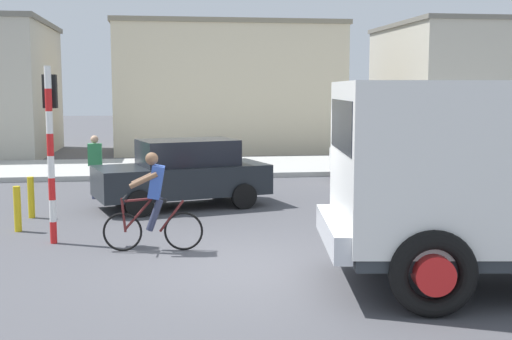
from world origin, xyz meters
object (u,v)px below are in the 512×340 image
(car_red_near, at_px, (400,155))
(pedestrian_near_kerb, at_px, (95,166))
(car_white_mid, at_px, (183,173))
(bollard_near, at_px, (17,209))
(bollard_far, at_px, (31,197))
(traffic_light_pole, at_px, (50,130))
(cyclist, at_px, (153,202))

(car_red_near, height_order, pedestrian_near_kerb, pedestrian_near_kerb)
(car_white_mid, height_order, bollard_near, car_white_mid)
(bollard_far, bearing_deg, car_white_mid, 15.46)
(traffic_light_pole, bearing_deg, car_red_near, 36.25)
(bollard_far, bearing_deg, car_red_near, 22.80)
(car_white_mid, height_order, bollard_far, car_white_mid)
(cyclist, height_order, car_white_mid, cyclist)
(car_red_near, distance_m, bollard_far, 10.72)
(traffic_light_pole, height_order, pedestrian_near_kerb, traffic_light_pole)
(car_white_mid, distance_m, bollard_near, 4.07)
(pedestrian_near_kerb, bearing_deg, car_white_mid, -34.61)
(cyclist, relative_size, pedestrian_near_kerb, 1.07)
(car_white_mid, distance_m, pedestrian_near_kerb, 2.65)
(pedestrian_near_kerb, bearing_deg, traffic_light_pole, -93.38)
(car_white_mid, xyz_separation_m, bollard_far, (-3.33, -0.92, -0.37))
(pedestrian_near_kerb, distance_m, bollard_near, 4.01)
(traffic_light_pole, bearing_deg, pedestrian_near_kerb, 86.62)
(bollard_near, xyz_separation_m, bollard_far, (0.00, 1.40, 0.00))
(car_red_near, relative_size, car_white_mid, 0.94)
(traffic_light_pole, xyz_separation_m, car_red_near, (9.02, 6.61, -1.25))
(pedestrian_near_kerb, bearing_deg, bollard_far, -115.21)
(car_red_near, bearing_deg, traffic_light_pole, -143.75)
(car_red_near, bearing_deg, pedestrian_near_kerb, -168.83)
(car_red_near, xyz_separation_m, bollard_near, (-9.87, -5.55, -0.37))
(car_red_near, height_order, bollard_near, car_red_near)
(cyclist, xyz_separation_m, bollard_far, (-2.67, 3.37, -0.41))
(cyclist, xyz_separation_m, car_white_mid, (0.66, 4.29, -0.05))
(car_red_near, distance_m, pedestrian_near_kerb, 8.90)
(cyclist, bearing_deg, bollard_near, 143.58)
(car_white_mid, bearing_deg, car_red_near, 26.27)
(car_red_near, bearing_deg, bollard_near, -150.65)
(pedestrian_near_kerb, xyz_separation_m, bollard_far, (-1.14, -2.43, -0.40))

